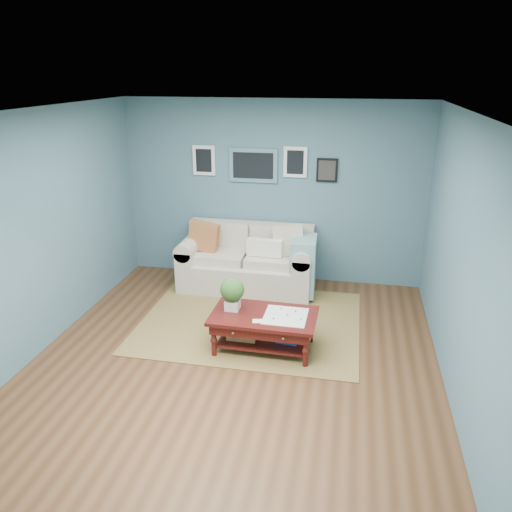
# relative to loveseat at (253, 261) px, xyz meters

# --- Properties ---
(room_shell) EXTENTS (5.00, 5.02, 2.70)m
(room_shell) POSITION_rel_loveseat_xyz_m (0.19, -1.97, 0.94)
(room_shell) COLOR brown
(room_shell) RESTS_ON ground
(area_rug) EXTENTS (2.78, 2.23, 0.01)m
(area_rug) POSITION_rel_loveseat_xyz_m (0.18, -1.09, -0.41)
(area_rug) COLOR brown
(area_rug) RESTS_ON ground
(loveseat) EXTENTS (1.99, 0.90, 1.02)m
(loveseat) POSITION_rel_loveseat_xyz_m (0.00, 0.00, 0.00)
(loveseat) COLOR beige
(loveseat) RESTS_ON ground
(coffee_table) EXTENTS (1.22, 0.72, 0.84)m
(coffee_table) POSITION_rel_loveseat_xyz_m (0.41, -1.70, -0.04)
(coffee_table) COLOR #360D09
(coffee_table) RESTS_ON ground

